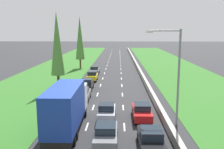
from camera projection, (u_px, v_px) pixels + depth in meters
name	position (u px, v px, depth m)	size (l,w,h in m)	color
ground_plane	(114.00, 67.00, 61.83)	(300.00, 300.00, 0.00)	#28282B
grass_verge_left	(63.00, 67.00, 62.15)	(14.00, 140.00, 0.04)	#2D6623
grass_verge_right	(172.00, 67.00, 61.47)	(14.00, 140.00, 0.04)	#2D6623
median_barrier	(137.00, 65.00, 61.62)	(0.44, 120.00, 0.85)	#9E9B93
lane_markings	(114.00, 67.00, 61.83)	(3.64, 116.00, 0.01)	white
blue_box_truck_left_lane	(67.00, 107.00, 22.28)	(2.46, 9.40, 4.18)	black
grey_sedan_centre_lane	(106.00, 134.00, 19.88)	(1.82, 4.50, 1.64)	slate
grey_sedan_left_lane	(83.00, 94.00, 32.26)	(1.82, 4.50, 1.64)	slate
black_hatchback_left_lane	(87.00, 84.00, 38.01)	(1.74, 3.90, 1.72)	black
yellow_hatchback_left_lane	(92.00, 76.00, 44.91)	(1.74, 3.90, 1.72)	yellow
silver_hatchback_centre_lane	(107.00, 112.00, 25.21)	(1.74, 3.90, 1.72)	silver
black_sedan_right_lane	(151.00, 139.00, 18.89)	(1.82, 4.50, 1.64)	black
grey_sedan_left_lane_sixth	(95.00, 70.00, 52.00)	(1.82, 4.50, 1.64)	slate
red_sedan_right_lane_third	(142.00, 111.00, 25.41)	(1.82, 4.50, 1.64)	red
poplar_tree_second	(57.00, 44.00, 37.60)	(2.09, 2.09, 11.72)	#4C3823
poplar_tree_third	(80.00, 38.00, 58.61)	(2.10, 2.10, 12.15)	#4C3823
street_light_mast	(175.00, 71.00, 23.09)	(3.20, 0.28, 9.00)	gray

